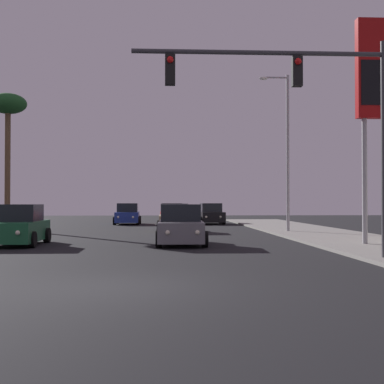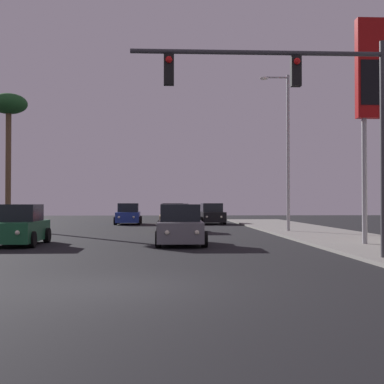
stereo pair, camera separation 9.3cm
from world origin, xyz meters
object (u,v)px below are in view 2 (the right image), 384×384
car_green (18,227)px  palm_tree_mid (9,111)px  gas_station_sign (381,81)px  traffic_light_mast (311,102)px  car_blue (128,215)px  car_black (212,215)px  street_lamp (286,144)px  car_tan (174,219)px  car_red (172,215)px  car_grey (180,226)px

car_green → palm_tree_mid: (-4.16, 12.81, 6.92)m
gas_station_sign → traffic_light_mast: bearing=-129.5°
car_blue → car_green: bearing=80.3°
car_black → palm_tree_mid: palm_tree_mid is taller
traffic_light_mast → street_lamp: size_ratio=0.85×
car_tan → car_red: size_ratio=1.00×
street_lamp → car_black: bearing=103.9°
car_black → gas_station_sign: 23.69m
car_grey → gas_station_sign: 10.00m
traffic_light_mast → palm_tree_mid: palm_tree_mid is taller
traffic_light_mast → palm_tree_mid: (-14.57, 19.50, 2.94)m
car_grey → palm_tree_mid: bearing=-48.8°
street_lamp → traffic_light_mast: bearing=-100.0°
car_grey → car_red: bearing=-88.4°
street_lamp → gas_station_sign: 9.79m
car_grey → gas_station_sign: (8.00, -1.30, 5.86)m
car_red → palm_tree_mid: 15.23m
car_blue → palm_tree_mid: (-7.23, -7.71, 6.92)m
car_black → car_blue: bearing=1.4°
car_tan → gas_station_sign: size_ratio=0.48×
car_blue → traffic_light_mast: size_ratio=0.56×
car_green → car_tan: (6.60, 9.86, 0.00)m
car_tan → gas_station_sign: gas_station_sign is taller
car_tan → gas_station_sign: (8.09, -11.35, 5.86)m
car_black → traffic_light_mast: traffic_light_mast is taller
car_green → car_grey: same height
car_green → street_lamp: 15.89m
car_black → car_red: bearing=-4.4°
car_black → palm_tree_mid: bearing=28.1°
car_red → gas_station_sign: (8.08, -22.55, 5.86)m
car_green → street_lamp: (13.00, 8.04, 4.36)m
car_tan → palm_tree_mid: size_ratio=0.49×
car_green → car_tan: 11.87m
car_red → car_black: size_ratio=1.00×
car_red → street_lamp: (6.38, -13.02, 4.36)m
traffic_light_mast → palm_tree_mid: bearing=126.8°
car_green → traffic_light_mast: traffic_light_mast is taller
car_green → car_blue: 20.75m
car_black → car_green: bearing=62.8°
car_tan → car_grey: size_ratio=1.00×
car_green → car_red: bearing=-108.4°
car_red → street_lamp: bearing=114.5°
car_grey → gas_station_sign: size_ratio=0.48×
car_blue → car_grey: size_ratio=1.00×
car_green → gas_station_sign: gas_station_sign is taller
gas_station_sign → car_red: bearing=109.7°
car_tan → car_black: same height
palm_tree_mid → gas_station_sign: bearing=-37.2°
car_green → palm_tree_mid: bearing=-73.0°
car_blue → car_black: bearing=-177.7°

